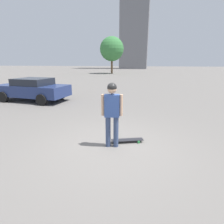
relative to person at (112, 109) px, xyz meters
The scene contains 6 objects.
ground_plane 1.09m from the person, ahead, with size 220.00×220.00×0.00m, color slate.
person is the anchor object (origin of this frame).
skateboard 1.15m from the person, 48.44° to the right, with size 0.51×0.97×0.09m.
car_parked_near 7.90m from the person, 50.72° to the left, with size 2.34×4.53×1.38m.
building_block_distant 69.97m from the person, ahead, with size 10.31×10.06×39.86m.
tree_distant 34.20m from the person, 12.54° to the left, with size 4.95×4.95×7.49m.
Camera 1 is at (-4.42, -0.98, 2.30)m, focal length 28.00 mm.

